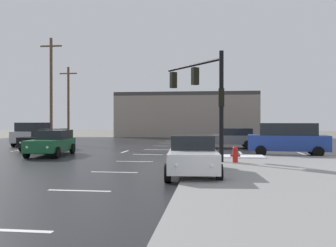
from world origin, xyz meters
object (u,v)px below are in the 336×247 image
object	(u,v)px
suv_silver	(33,133)
sedan_white	(193,154)
sedan_green	(52,142)
utility_pole_far	(51,88)
sedan_grey	(230,138)
utility_pole_distant	(68,101)
suv_blue	(287,138)
fire_hydrant	(235,154)
sedan_black	(47,139)
traffic_signal_mast	(204,89)

from	to	relation	value
suv_silver	sedan_white	bearing A→B (deg)	-139.90
sedan_green	utility_pole_far	size ratio (longest dim) A/B	0.45
sedan_grey	utility_pole_distant	xyz separation A→B (m)	(-19.09, 13.43, 3.81)
sedan_white	sedan_green	distance (m)	11.68
suv_silver	suv_blue	bearing A→B (deg)	-112.09
fire_hydrant	sedan_grey	distance (m)	11.16
sedan_green	sedan_black	bearing A→B (deg)	-155.97
sedan_grey	traffic_signal_mast	bearing A→B (deg)	78.78
fire_hydrant	sedan_black	bearing A→B (deg)	150.72
traffic_signal_mast	utility_pole_distant	xyz separation A→B (m)	(-17.25, 23.40, 0.81)
sedan_white	sedan_green	bearing A→B (deg)	-131.94
suv_blue	sedan_white	distance (m)	10.38
suv_silver	sedan_white	xyz separation A→B (m)	(14.92, -15.71, -0.24)
suv_blue	sedan_black	distance (m)	17.08
fire_hydrant	utility_pole_far	distance (m)	23.82
suv_silver	utility_pole_distant	xyz separation A→B (m)	(-1.97, 12.52, 3.57)
sedan_black	utility_pole_far	bearing A→B (deg)	-152.41
sedan_black	sedan_green	world-z (taller)	same
sedan_white	utility_pole_distant	distance (m)	33.11
sedan_grey	utility_pole_far	world-z (taller)	utility_pole_far
suv_blue	sedan_grey	distance (m)	6.81
sedan_white	sedan_grey	size ratio (longest dim) A/B	1.02
sedan_grey	utility_pole_far	bearing A→B (deg)	-16.23
traffic_signal_mast	utility_pole_distant	world-z (taller)	utility_pole_distant
sedan_green	utility_pole_far	bearing A→B (deg)	-160.34
sedan_green	utility_pole_distant	distance (m)	22.72
sedan_black	sedan_green	size ratio (longest dim) A/B	0.99
traffic_signal_mast	suv_blue	size ratio (longest dim) A/B	1.11
sedan_white	utility_pole_far	size ratio (longest dim) A/B	0.44
utility_pole_distant	suv_blue	bearing A→B (deg)	-40.97
suv_blue	suv_silver	world-z (taller)	same
fire_hydrant	utility_pole_distant	bearing A→B (deg)	127.39
fire_hydrant	sedan_black	distance (m)	15.33
traffic_signal_mast	sedan_black	bearing A→B (deg)	22.87
utility_pole_distant	traffic_signal_mast	bearing A→B (deg)	-53.61
sedan_green	sedan_grey	size ratio (longest dim) A/B	1.02
fire_hydrant	sedan_green	xyz separation A→B (m)	(-11.11, 3.55, 0.32)
suv_silver	fire_hydrant	bearing A→B (deg)	-129.07
fire_hydrant	sedan_black	size ratio (longest dim) A/B	0.17
traffic_signal_mast	utility_pole_far	size ratio (longest dim) A/B	0.53
traffic_signal_mast	suv_blue	xyz separation A→B (m)	(5.10, 3.99, -2.76)
sedan_green	fire_hydrant	bearing A→B (deg)	66.61
sedan_grey	sedan_black	bearing A→B (deg)	14.28
fire_hydrant	utility_pole_far	size ratio (longest dim) A/B	0.08
fire_hydrant	sedan_grey	size ratio (longest dim) A/B	0.17
suv_silver	sedan_black	distance (m)	5.74
sedan_black	sedan_white	world-z (taller)	same
sedan_white	utility_pole_distant	world-z (taller)	utility_pole_distant
suv_blue	sedan_grey	bearing A→B (deg)	124.24
suv_silver	sedan_grey	world-z (taller)	suv_silver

